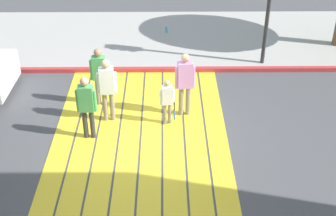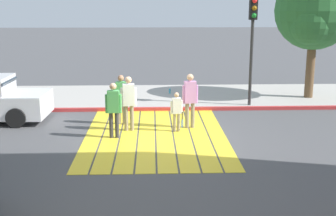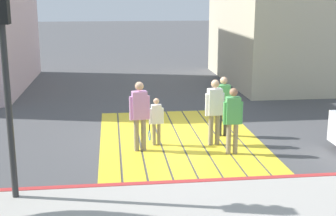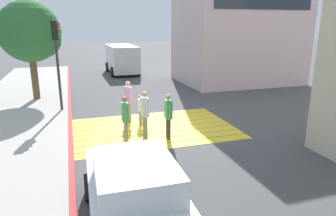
# 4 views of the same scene
# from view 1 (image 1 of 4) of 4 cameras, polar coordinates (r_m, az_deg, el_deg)

# --- Properties ---
(ground_plane) EXTENTS (120.00, 120.00, 0.00)m
(ground_plane) POSITION_cam_1_polar(r_m,az_deg,el_deg) (12.09, -3.29, -2.91)
(ground_plane) COLOR #4C4C4F
(crosswalk_stripes) EXTENTS (6.40, 4.35, 0.01)m
(crosswalk_stripes) POSITION_cam_1_polar(r_m,az_deg,el_deg) (12.09, -3.30, -2.89)
(crosswalk_stripes) COLOR yellow
(crosswalk_stripes) RESTS_ON ground
(sidewalk_west) EXTENTS (4.80, 40.00, 0.12)m
(sidewalk_west) POSITION_cam_1_polar(r_m,az_deg,el_deg) (16.94, -2.54, 8.36)
(sidewalk_west) COLOR #ADA8A0
(sidewalk_west) RESTS_ON ground
(curb_painted) EXTENTS (0.16, 40.00, 0.13)m
(curb_painted) POSITION_cam_1_polar(r_m,az_deg,el_deg) (14.82, -2.80, 4.63)
(curb_painted) COLOR #BC3333
(curb_painted) RESTS_ON ground
(water_bottle) EXTENTS (0.07, 0.07, 0.22)m
(water_bottle) POSITION_cam_1_polar(r_m,az_deg,el_deg) (17.19, -0.20, 9.39)
(water_bottle) COLOR #33A5BF
(water_bottle) RESTS_ON sidewalk_west
(pedestrian_adult_lead) EXTENTS (0.22, 0.50, 1.70)m
(pedestrian_adult_lead) POSITION_cam_1_polar(r_m,az_deg,el_deg) (11.51, -9.77, 0.52)
(pedestrian_adult_lead) COLOR #333338
(pedestrian_adult_lead) RESTS_ON ground
(pedestrian_adult_trailing) EXTENTS (0.23, 0.50, 1.69)m
(pedestrian_adult_trailing) POSITION_cam_1_polar(r_m,az_deg,el_deg) (12.82, -8.26, 4.20)
(pedestrian_adult_trailing) COLOR gray
(pedestrian_adult_trailing) RESTS_ON ground
(pedestrian_adult_side) EXTENTS (0.26, 0.51, 1.77)m
(pedestrian_adult_side) POSITION_cam_1_polar(r_m,az_deg,el_deg) (12.09, -7.34, 2.64)
(pedestrian_adult_side) COLOR gray
(pedestrian_adult_side) RESTS_ON ground
(pedestrian_teen_behind) EXTENTS (0.27, 0.52, 1.80)m
(pedestrian_teen_behind) POSITION_cam_1_polar(r_m,az_deg,el_deg) (12.21, 2.06, 3.35)
(pedestrian_teen_behind) COLOR gray
(pedestrian_teen_behind) RESTS_ON ground
(pedestrian_child_with_racket) EXTENTS (0.29, 0.40, 1.28)m
(pedestrian_child_with_racket) POSITION_cam_1_polar(r_m,az_deg,el_deg) (12.01, -0.05, 1.01)
(pedestrian_child_with_racket) COLOR gray
(pedestrian_child_with_racket) RESTS_ON ground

